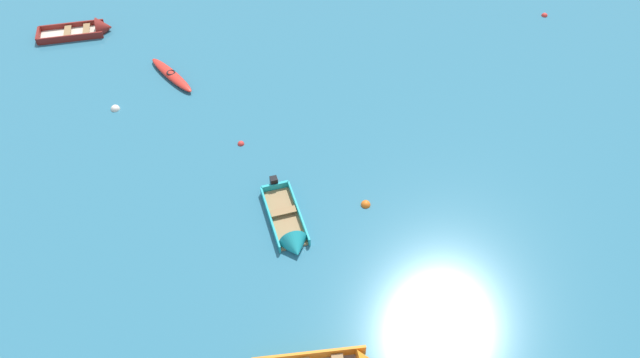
# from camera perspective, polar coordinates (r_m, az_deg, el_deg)

# --- Properties ---
(kayak_red_far_right) EXTENTS (2.80, 3.09, 0.34)m
(kayak_red_far_right) POSITION_cam_1_polar(r_m,az_deg,el_deg) (31.41, -14.01, 9.60)
(kayak_red_far_right) COLOR red
(kayak_red_far_right) RESTS_ON ground_plane
(rowboat_turquoise_back_row_center) EXTENTS (2.17, 3.95, 1.11)m
(rowboat_turquoise_back_row_center) POSITION_cam_1_polar(r_m,az_deg,el_deg) (23.27, -2.89, -5.11)
(rowboat_turquoise_back_row_center) COLOR #99754C
(rowboat_turquoise_back_row_center) RESTS_ON ground_plane
(rowboat_maroon_back_row_left) EXTENTS (4.12, 2.08, 1.22)m
(rowboat_maroon_back_row_left) POSITION_cam_1_polar(r_m,az_deg,el_deg) (36.08, -20.97, 13.12)
(rowboat_maroon_back_row_left) COLOR beige
(rowboat_maroon_back_row_left) RESTS_ON ground_plane
(mooring_buoy_trailing) EXTENTS (0.43, 0.43, 0.43)m
(mooring_buoy_trailing) POSITION_cam_1_polar(r_m,az_deg,el_deg) (30.29, -18.94, 6.30)
(mooring_buoy_trailing) COLOR silver
(mooring_buoy_trailing) RESTS_ON ground_plane
(mooring_buoy_outer_edge) EXTENTS (0.34, 0.34, 0.34)m
(mooring_buoy_outer_edge) POSITION_cam_1_polar(r_m,az_deg,el_deg) (37.62, 20.55, 14.36)
(mooring_buoy_outer_edge) COLOR red
(mooring_buoy_outer_edge) RESTS_ON ground_plane
(mooring_buoy_between_boats_right) EXTENTS (0.30, 0.30, 0.30)m
(mooring_buoy_between_boats_right) POSITION_cam_1_polar(r_m,az_deg,el_deg) (27.10, -7.57, 3.31)
(mooring_buoy_between_boats_right) COLOR red
(mooring_buoy_between_boats_right) RESTS_ON ground_plane
(mooring_buoy_near_foreground) EXTENTS (0.40, 0.40, 0.40)m
(mooring_buoy_near_foreground) POSITION_cam_1_polar(r_m,az_deg,el_deg) (24.44, 4.34, -2.47)
(mooring_buoy_near_foreground) COLOR orange
(mooring_buoy_near_foreground) RESTS_ON ground_plane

